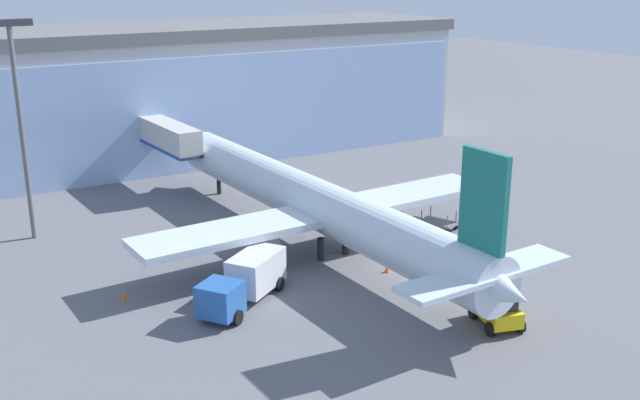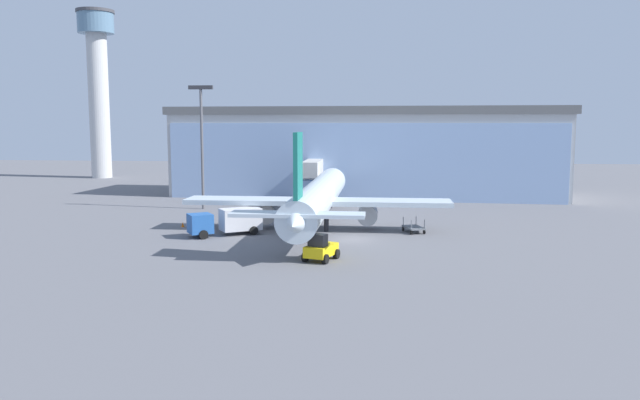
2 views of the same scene
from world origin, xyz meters
name	(u,v)px [view 1 (image 1 of 2)]	position (x,y,z in m)	size (l,w,h in m)	color
ground	(414,264)	(0.00, 0.00, 0.00)	(240.00, 240.00, 0.00)	slate
terminal_building	(186,90)	(-0.01, 38.21, 6.87)	(60.83, 18.41, 13.74)	#B2B2B2
jet_bridge	(165,136)	(-6.96, 27.29, 4.71)	(2.44, 11.26, 6.11)	beige
apron_light_mast	(19,110)	(-20.76, 19.68, 9.75)	(3.20, 0.40, 16.12)	#59595E
airplane	(316,204)	(-3.97, 6.33, 3.31)	(28.14, 40.21, 10.56)	silver
catering_truck	(245,280)	(-12.61, 0.94, 1.47)	(7.34, 5.77, 2.65)	#2659A5
baggage_cart	(438,223)	(6.18, 4.51, 0.50)	(2.45, 3.18, 1.50)	slate
pushback_tug	(498,310)	(-2.04, -9.73, 0.97)	(3.03, 3.61, 2.30)	yellow
safety_cone_nose	(387,268)	(-2.50, -0.13, 0.28)	(0.36, 0.36, 0.55)	orange
safety_cone_wingtip	(124,296)	(-18.77, 5.28, 0.28)	(0.36, 0.36, 0.55)	orange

